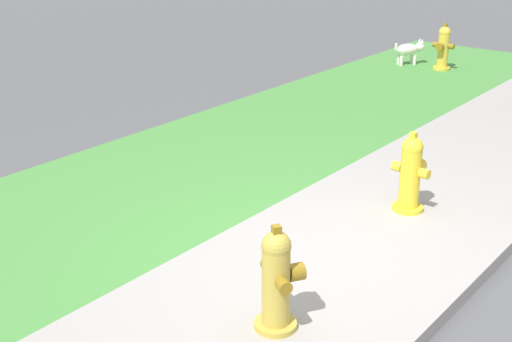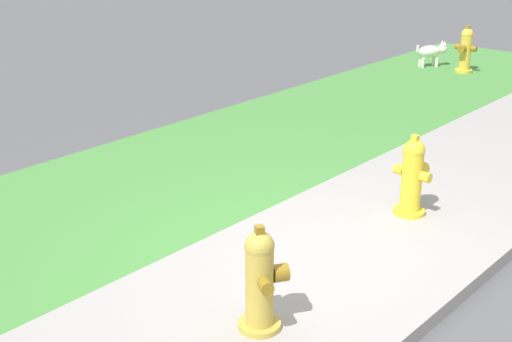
# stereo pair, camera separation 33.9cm
# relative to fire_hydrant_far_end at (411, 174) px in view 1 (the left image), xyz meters

# --- Properties ---
(ground_plane) EXTENTS (120.00, 120.00, 0.00)m
(ground_plane) POSITION_rel_fire_hydrant_far_end_xyz_m (-1.35, 0.07, -0.37)
(ground_plane) COLOR #515154
(sidewalk_pavement) EXTENTS (18.00, 1.94, 0.01)m
(sidewalk_pavement) POSITION_rel_fire_hydrant_far_end_xyz_m (-1.35, 0.07, -0.36)
(sidewalk_pavement) COLOR #9E9993
(sidewalk_pavement) RESTS_ON ground
(grass_verge) EXTENTS (18.00, 2.64, 0.01)m
(grass_verge) POSITION_rel_fire_hydrant_far_end_xyz_m (-1.35, 2.36, -0.36)
(grass_verge) COLOR #47893D
(grass_verge) RESTS_ON ground
(street_curb) EXTENTS (18.00, 0.16, 0.12)m
(street_curb) POSITION_rel_fire_hydrant_far_end_xyz_m (-1.35, -0.99, -0.31)
(street_curb) COLOR #9E9993
(street_curb) RESTS_ON ground
(fire_hydrant_far_end) EXTENTS (0.34, 0.37, 0.76)m
(fire_hydrant_far_end) POSITION_rel_fire_hydrant_far_end_xyz_m (0.00, 0.00, 0.00)
(fire_hydrant_far_end) COLOR yellow
(fire_hydrant_far_end) RESTS_ON ground
(fire_hydrant_by_grass_verge) EXTENTS (0.34, 0.36, 0.76)m
(fire_hydrant_by_grass_verge) POSITION_rel_fire_hydrant_far_end_xyz_m (-2.30, -0.19, 0.00)
(fire_hydrant_by_grass_verge) COLOR gold
(fire_hydrant_by_grass_verge) RESTS_ON ground
(fire_hydrant_mid_block) EXTENTS (0.33, 0.36, 0.77)m
(fire_hydrant_mid_block) POSITION_rel_fire_hydrant_far_end_xyz_m (5.55, 2.20, 0.00)
(fire_hydrant_mid_block) COLOR gold
(fire_hydrant_mid_block) RESTS_ON ground
(small_white_dog) EXTENTS (0.50, 0.41, 0.44)m
(small_white_dog) POSITION_rel_fire_hydrant_far_end_xyz_m (5.57, 2.81, -0.11)
(small_white_dog) COLOR silver
(small_white_dog) RESTS_ON ground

